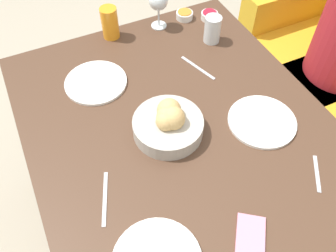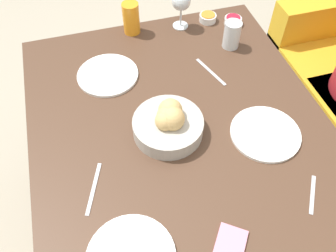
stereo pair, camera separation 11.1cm
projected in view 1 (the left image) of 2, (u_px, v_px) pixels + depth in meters
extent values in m
plane|color=#A89E89|center=(180.00, 228.00, 1.71)|extent=(10.00, 10.00, 0.00)
cube|color=#4C3323|center=(186.00, 139.00, 1.14)|extent=(1.26, 0.96, 0.03)
cube|color=#4C3323|center=(43.00, 127.00, 1.64)|extent=(0.06, 0.06, 0.71)
cube|color=#4C3323|center=(205.00, 72.00, 1.87)|extent=(0.06, 0.06, 0.71)
cube|color=gold|center=(289.00, 29.00, 2.18)|extent=(0.14, 0.70, 0.60)
cube|color=#23232D|center=(323.00, 98.00, 1.96)|extent=(0.33, 0.45, 0.40)
cylinder|color=#B2ADA3|center=(168.00, 126.00, 1.11)|extent=(0.22, 0.22, 0.05)
sphere|color=tan|center=(168.00, 117.00, 1.07)|extent=(0.07, 0.07, 0.07)
sphere|color=tan|center=(169.00, 110.00, 1.09)|extent=(0.08, 0.08, 0.08)
sphere|color=tan|center=(173.00, 118.00, 1.07)|extent=(0.07, 0.07, 0.07)
sphere|color=tan|center=(166.00, 121.00, 1.07)|extent=(0.06, 0.06, 0.06)
cylinder|color=white|center=(96.00, 82.00, 1.27)|extent=(0.22, 0.22, 0.01)
cylinder|color=white|center=(262.00, 121.00, 1.15)|extent=(0.22, 0.22, 0.01)
cylinder|color=orange|center=(110.00, 23.00, 1.39)|extent=(0.07, 0.07, 0.13)
cylinder|color=silver|center=(212.00, 29.00, 1.38)|extent=(0.06, 0.06, 0.11)
cylinder|color=silver|center=(159.00, 26.00, 1.48)|extent=(0.06, 0.06, 0.00)
cylinder|color=silver|center=(159.00, 17.00, 1.45)|extent=(0.01, 0.01, 0.07)
sphere|color=silver|center=(158.00, 1.00, 1.39)|extent=(0.08, 0.08, 0.08)
cylinder|color=white|center=(209.00, 16.00, 1.50)|extent=(0.07, 0.07, 0.03)
cylinder|color=#A3192D|center=(210.00, 12.00, 1.49)|extent=(0.06, 0.06, 0.00)
cylinder|color=white|center=(185.00, 15.00, 1.50)|extent=(0.07, 0.07, 0.03)
cylinder|color=#C67F28|center=(185.00, 12.00, 1.49)|extent=(0.06, 0.06, 0.00)
cube|color=#B7B7BC|center=(105.00, 198.00, 0.99)|extent=(0.16, 0.07, 0.00)
cube|color=#B7B7BC|center=(198.00, 68.00, 1.32)|extent=(0.16, 0.06, 0.00)
cube|color=#B7B7BC|center=(317.00, 173.00, 1.04)|extent=(0.11, 0.08, 0.00)
cube|color=pink|center=(250.00, 243.00, 0.91)|extent=(0.16, 0.15, 0.01)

